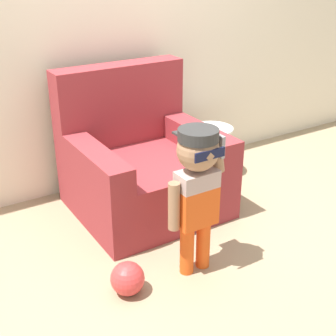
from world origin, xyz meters
TOP-DOWN VIEW (x-y plane):
  - ground_plane at (0.00, 0.00)m, footprint 10.00×10.00m
  - wall_back at (0.00, 0.85)m, footprint 10.00×0.05m
  - armchair at (-0.14, 0.30)m, footprint 1.02×0.97m
  - person_child at (-0.26, -0.58)m, footprint 0.38×0.28m
  - side_table at (0.64, 0.47)m, footprint 0.36×0.36m
  - toy_ball at (-0.72, -0.56)m, footprint 0.20×0.20m

SIDE VIEW (x-z plane):
  - ground_plane at x=0.00m, z-range 0.00..0.00m
  - toy_ball at x=-0.72m, z-range 0.00..0.20m
  - side_table at x=0.64m, z-range 0.05..0.48m
  - armchair at x=-0.14m, z-range -0.17..0.86m
  - person_child at x=-0.26m, z-range 0.15..1.07m
  - wall_back at x=0.00m, z-range 0.00..2.60m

